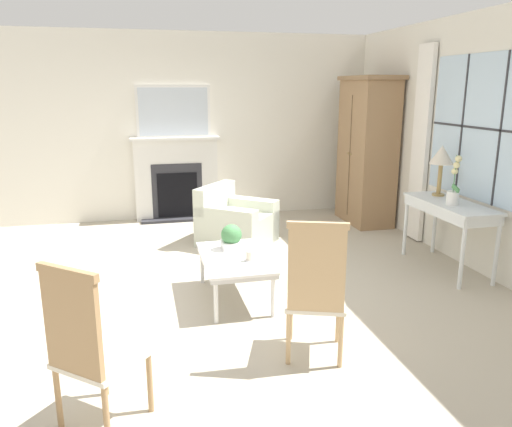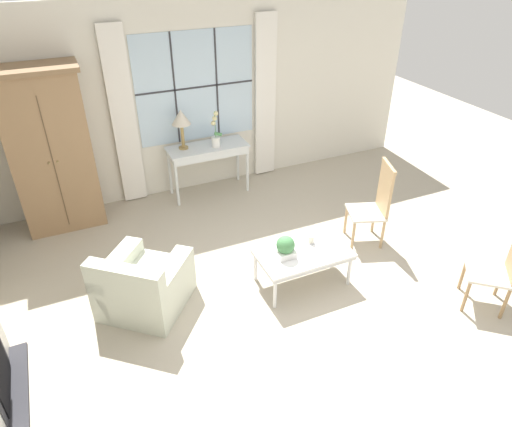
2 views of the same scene
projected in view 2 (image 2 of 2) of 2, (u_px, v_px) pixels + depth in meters
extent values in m
plane|color=#B2A893|center=(289.00, 301.00, 5.06)|extent=(14.00, 14.00, 0.00)
cube|color=silver|center=(196.00, 98.00, 6.66)|extent=(7.20, 0.06, 2.80)
cube|color=silver|center=(196.00, 87.00, 6.54)|extent=(1.75, 0.01, 1.56)
cube|color=#2D2D33|center=(175.00, 90.00, 6.43)|extent=(0.02, 0.02, 1.56)
cube|color=#2D2D33|center=(217.00, 85.00, 6.65)|extent=(0.02, 0.02, 1.56)
cube|color=#2D2D33|center=(196.00, 87.00, 6.54)|extent=(1.75, 0.02, 0.02)
cube|color=white|center=(124.00, 119.00, 6.29)|extent=(0.33, 0.06, 2.50)
cube|color=white|center=(265.00, 99.00, 7.04)|extent=(0.33, 0.06, 2.50)
cube|color=#2D2D33|center=(8.00, 394.00, 4.02)|extent=(0.34, 1.13, 0.04)
cube|color=#93704C|center=(52.00, 154.00, 5.86)|extent=(0.98, 0.53, 2.10)
cube|color=olive|center=(30.00, 69.00, 5.29)|extent=(1.06, 0.59, 0.06)
cube|color=brown|center=(54.00, 165.00, 5.67)|extent=(0.01, 0.01, 1.76)
sphere|color=#997F4C|center=(49.00, 163.00, 5.62)|extent=(0.03, 0.03, 0.03)
sphere|color=#997F4C|center=(58.00, 162.00, 5.66)|extent=(0.03, 0.03, 0.03)
cube|color=silver|center=(207.00, 147.00, 6.75)|extent=(1.20, 0.48, 0.03)
cube|color=silver|center=(208.00, 151.00, 6.79)|extent=(1.15, 0.46, 0.10)
cylinder|color=silver|center=(177.00, 183.00, 6.61)|extent=(0.04, 0.04, 0.74)
cylinder|color=silver|center=(247.00, 169.00, 7.00)|extent=(0.04, 0.04, 0.74)
cylinder|color=silver|center=(170.00, 172.00, 6.92)|extent=(0.04, 0.04, 0.74)
cylinder|color=silver|center=(238.00, 159.00, 7.30)|extent=(0.04, 0.04, 0.74)
cylinder|color=#9E7F47|center=(184.00, 148.00, 6.67)|extent=(0.14, 0.14, 0.02)
cylinder|color=#9E7F47|center=(183.00, 136.00, 6.57)|extent=(0.05, 0.05, 0.35)
cone|color=beige|center=(181.00, 117.00, 6.42)|extent=(0.27, 0.27, 0.21)
cylinder|color=white|center=(216.00, 142.00, 6.70)|extent=(0.13, 0.13, 0.15)
cylinder|color=#47844C|center=(215.00, 124.00, 6.55)|extent=(0.01, 0.01, 0.39)
cube|color=#47844C|center=(218.00, 134.00, 6.65)|extent=(0.12, 0.02, 0.08)
sphere|color=beige|center=(213.00, 123.00, 6.54)|extent=(0.07, 0.07, 0.07)
sphere|color=beige|center=(215.00, 118.00, 6.51)|extent=(0.07, 0.07, 0.07)
sphere|color=beige|center=(216.00, 113.00, 6.49)|extent=(0.07, 0.07, 0.07)
cube|color=beige|center=(146.00, 289.00, 4.91)|extent=(1.16, 1.16, 0.41)
cube|color=beige|center=(125.00, 282.00, 4.44)|extent=(0.73, 0.64, 0.35)
cube|color=beige|center=(119.00, 279.00, 4.95)|extent=(0.69, 0.77, 0.55)
cube|color=beige|center=(171.00, 289.00, 4.81)|extent=(0.69, 0.77, 0.55)
cube|color=beige|center=(366.00, 212.00, 5.82)|extent=(0.56, 0.56, 0.03)
cube|color=tan|center=(385.00, 190.00, 5.66)|extent=(0.17, 0.39, 0.61)
cube|color=tan|center=(389.00, 166.00, 5.49)|extent=(0.18, 0.42, 0.05)
cylinder|color=tan|center=(353.00, 236.00, 5.76)|extent=(0.04, 0.04, 0.41)
cylinder|color=tan|center=(346.00, 220.00, 6.08)|extent=(0.04, 0.04, 0.41)
cylinder|color=tan|center=(383.00, 235.00, 5.79)|extent=(0.04, 0.04, 0.41)
cylinder|color=tan|center=(374.00, 218.00, 6.11)|extent=(0.04, 0.04, 0.41)
cube|color=beige|center=(488.00, 273.00, 4.81)|extent=(0.62, 0.62, 0.03)
cylinder|color=#9E7A51|center=(466.00, 297.00, 4.82)|extent=(0.04, 0.04, 0.41)
cylinder|color=#9E7A51|center=(463.00, 274.00, 5.13)|extent=(0.04, 0.04, 0.41)
cylinder|color=#9E7A51|center=(505.00, 304.00, 4.73)|extent=(0.04, 0.04, 0.41)
cylinder|color=#9E7A51|center=(499.00, 281.00, 5.04)|extent=(0.04, 0.04, 0.41)
cube|color=silver|center=(303.00, 252.00, 5.11)|extent=(1.04, 0.61, 0.03)
cube|color=beige|center=(303.00, 255.00, 5.13)|extent=(1.02, 0.60, 0.04)
cylinder|color=silver|center=(275.00, 293.00, 4.87)|extent=(0.04, 0.04, 0.41)
cylinder|color=silver|center=(349.00, 270.00, 5.19)|extent=(0.04, 0.04, 0.41)
cylinder|color=silver|center=(255.00, 265.00, 5.26)|extent=(0.04, 0.04, 0.41)
cylinder|color=silver|center=(326.00, 246.00, 5.59)|extent=(0.04, 0.04, 0.41)
cube|color=white|center=(285.00, 253.00, 5.02)|extent=(0.20, 0.20, 0.08)
sphere|color=#47844C|center=(286.00, 245.00, 4.96)|extent=(0.21, 0.21, 0.21)
cylinder|color=silver|center=(311.00, 242.00, 5.24)|extent=(0.09, 0.09, 0.01)
cylinder|color=beige|center=(311.00, 239.00, 5.22)|extent=(0.06, 0.06, 0.08)
cylinder|color=black|center=(311.00, 236.00, 5.19)|extent=(0.00, 0.00, 0.01)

